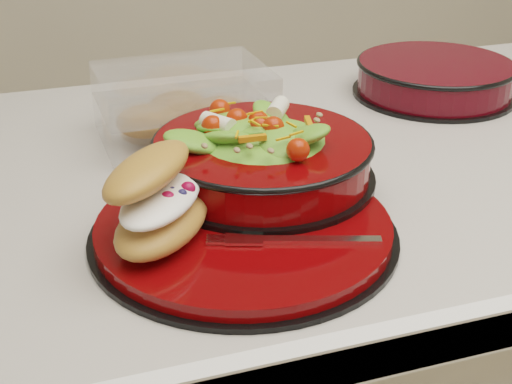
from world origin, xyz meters
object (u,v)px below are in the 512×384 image
object	(u,v)px
dinner_plate	(245,229)
salad_bowl	(262,148)
pastry_box	(184,107)
fork	(297,240)
croissant	(160,199)
extra_bowl	(435,77)

from	to	relation	value
dinner_plate	salad_bowl	xyz separation A→B (m)	(0.05, 0.09, 0.05)
pastry_box	dinner_plate	bearing A→B (deg)	-92.05
salad_bowl	fork	bearing A→B (deg)	-94.52
salad_bowl	croissant	size ratio (longest dim) A/B	1.51
extra_bowl	pastry_box	bearing A→B (deg)	-173.68
croissant	salad_bowl	bearing A→B (deg)	-20.22
fork	pastry_box	xyz separation A→B (m)	(-0.03, 0.34, 0.02)
salad_bowl	fork	world-z (taller)	salad_bowl
fork	pastry_box	world-z (taller)	pastry_box
salad_bowl	pastry_box	bearing A→B (deg)	103.01
salad_bowl	extra_bowl	xyz separation A→B (m)	(0.37, 0.24, -0.03)
salad_bowl	extra_bowl	distance (m)	0.44
dinner_plate	salad_bowl	world-z (taller)	salad_bowl
dinner_plate	pastry_box	distance (m)	0.28
fork	salad_bowl	bearing A→B (deg)	13.77
dinner_plate	pastry_box	size ratio (longest dim) A/B	1.41
croissant	fork	bearing A→B (deg)	-76.89
croissant	fork	size ratio (longest dim) A/B	1.14
salad_bowl	croissant	xyz separation A→B (m)	(-0.13, -0.09, 0.00)
dinner_plate	pastry_box	xyz separation A→B (m)	(0.00, 0.28, 0.03)
dinner_plate	salad_bowl	bearing A→B (deg)	60.94
fork	pastry_box	size ratio (longest dim) A/B	0.66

